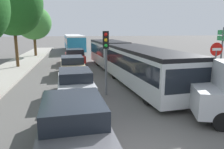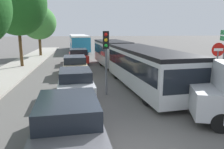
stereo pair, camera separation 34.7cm
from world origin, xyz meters
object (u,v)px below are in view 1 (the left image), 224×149
object	(u,v)px
city_bus_rear	(74,42)
tree_left_distant	(33,23)
direction_sign_post	(222,45)
queued_car_graphite	(73,123)
queued_car_silver	(75,83)
articulated_bus	(125,58)
queued_car_tan	(72,65)
tree_left_far	(12,4)
queued_car_red	(75,56)
traffic_light	(106,49)
no_entry_sign	(215,61)

from	to	relation	value
city_bus_rear	tree_left_distant	bearing A→B (deg)	141.11
city_bus_rear	direction_sign_post	bearing A→B (deg)	-164.65
queued_car_graphite	tree_left_distant	world-z (taller)	tree_left_distant
tree_left_distant	queued_car_silver	bearing A→B (deg)	-74.43
articulated_bus	queued_car_tan	size ratio (longest dim) A/B	3.80
queued_car_silver	queued_car_tan	xyz separation A→B (m)	(-0.21, 5.67, 0.01)
queued_car_tan	tree_left_far	bearing A→B (deg)	49.78
articulated_bus	queued_car_silver	bearing A→B (deg)	-45.61
queued_car_graphite	tree_left_far	world-z (taller)	tree_left_far
queued_car_red	traffic_light	xyz separation A→B (m)	(1.64, -11.22, 1.74)
direction_sign_post	articulated_bus	bearing A→B (deg)	-29.39
articulated_bus	city_bus_rear	size ratio (longest dim) A/B	1.37
queued_car_tan	no_entry_sign	xyz separation A→B (m)	(7.50, -6.71, 1.15)
traffic_light	tree_left_far	bearing A→B (deg)	-136.34
queued_car_silver	tree_left_far	size ratio (longest dim) A/B	0.49
queued_car_red	no_entry_sign	bearing A→B (deg)	-152.62
traffic_light	city_bus_rear	bearing A→B (deg)	-168.09
direction_sign_post	tree_left_distant	distance (m)	22.09
city_bus_rear	no_entry_sign	xyz separation A→B (m)	(7.41, -25.73, 0.43)
city_bus_rear	queued_car_tan	xyz separation A→B (m)	(-0.09, -19.02, -0.71)
articulated_bus	traffic_light	bearing A→B (deg)	-30.63
no_entry_sign	direction_sign_post	xyz separation A→B (m)	(1.31, 1.36, 0.68)
queued_car_graphite	tree_left_distant	xyz separation A→B (m)	(-4.86, 22.90, 3.45)
articulated_bus	queued_car_red	bearing A→B (deg)	-156.38
articulated_bus	queued_car_tan	xyz separation A→B (m)	(-3.95, 1.20, -0.64)
queued_car_graphite	direction_sign_post	size ratio (longest dim) A/B	1.26
articulated_bus	queued_car_graphite	xyz separation A→B (m)	(-3.81, -9.67, -0.59)
queued_car_silver	articulated_bus	bearing A→B (deg)	-43.46
articulated_bus	queued_car_red	distance (m)	7.68
queued_car_red	queued_car_silver	bearing A→B (deg)	176.49
queued_car_silver	tree_left_far	distance (m)	11.73
queued_car_tan	tree_left_far	size ratio (longest dim) A/B	0.50
queued_car_graphite	no_entry_sign	size ratio (longest dim) A/B	1.61
city_bus_rear	queued_car_tan	world-z (taller)	city_bus_rear
queued_car_red	traffic_light	bearing A→B (deg)	-175.22
queued_car_graphite	direction_sign_post	xyz separation A→B (m)	(8.67, 5.52, 1.77)
no_entry_sign	tree_left_distant	distance (m)	22.50
queued_car_silver	city_bus_rear	bearing A→B (deg)	-3.28
tree_left_distant	traffic_light	bearing A→B (deg)	-69.72
tree_left_far	tree_left_distant	xyz separation A→B (m)	(0.22, 8.34, -1.34)
queued_car_graphite	queued_car_tan	distance (m)	10.87
articulated_bus	no_entry_sign	distance (m)	6.58
queued_car_tan	direction_sign_post	xyz separation A→B (m)	(8.81, -5.35, 1.82)
queued_car_silver	queued_car_red	world-z (taller)	queued_car_red
no_entry_sign	articulated_bus	bearing A→B (deg)	-147.20
tree_left_distant	no_entry_sign	bearing A→B (deg)	-56.87
queued_car_tan	tree_left_distant	world-z (taller)	tree_left_distant
city_bus_rear	direction_sign_post	distance (m)	25.91
articulated_bus	traffic_light	distance (m)	5.13
queued_car_red	city_bus_rear	bearing A→B (deg)	-3.09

